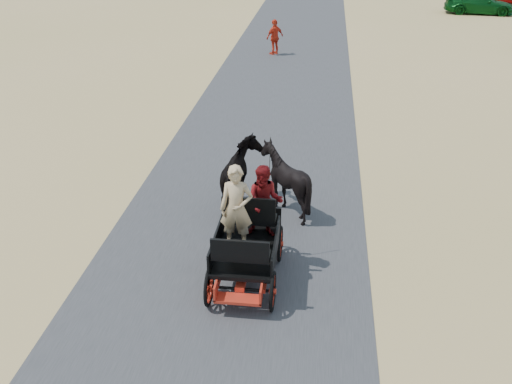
# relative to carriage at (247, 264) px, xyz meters

# --- Properties ---
(ground) EXTENTS (140.00, 140.00, 0.00)m
(ground) POSITION_rel_carriage_xyz_m (-0.45, -0.45, -0.36)
(ground) COLOR tan
(road) EXTENTS (6.00, 140.00, 0.01)m
(road) POSITION_rel_carriage_xyz_m (-0.45, -0.45, -0.35)
(road) COLOR #38383A
(road) RESTS_ON ground
(carriage) EXTENTS (1.30, 2.40, 0.72)m
(carriage) POSITION_rel_carriage_xyz_m (0.00, 0.00, 0.00)
(carriage) COLOR black
(carriage) RESTS_ON ground
(horse_left) EXTENTS (0.91, 2.01, 1.70)m
(horse_left) POSITION_rel_carriage_xyz_m (-0.55, 3.00, 0.49)
(horse_left) COLOR black
(horse_left) RESTS_ON ground
(horse_right) EXTENTS (1.37, 1.54, 1.70)m
(horse_right) POSITION_rel_carriage_xyz_m (0.55, 3.00, 0.49)
(horse_right) COLOR black
(horse_right) RESTS_ON ground
(driver_man) EXTENTS (0.66, 0.43, 1.80)m
(driver_man) POSITION_rel_carriage_xyz_m (-0.20, 0.05, 1.26)
(driver_man) COLOR tan
(driver_man) RESTS_ON carriage
(passenger_woman) EXTENTS (0.77, 0.60, 1.58)m
(passenger_woman) POSITION_rel_carriage_xyz_m (0.30, 0.60, 1.15)
(passenger_woman) COLOR #660C0F
(passenger_woman) RESTS_ON carriage
(pedestrian) EXTENTS (1.02, 1.01, 1.73)m
(pedestrian) POSITION_rel_carriage_xyz_m (-1.18, 19.05, 0.50)
(pedestrian) COLOR red
(pedestrian) RESTS_ON ground
(car_c) EXTENTS (4.67, 2.24, 1.31)m
(car_c) POSITION_rel_carriage_xyz_m (11.53, 31.99, 0.30)
(car_c) COLOR #0C4C19
(car_c) RESTS_ON ground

